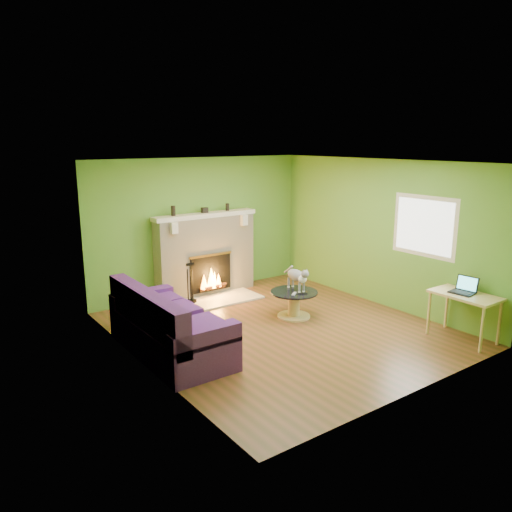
{
  "coord_description": "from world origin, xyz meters",
  "views": [
    {
      "loc": [
        -4.65,
        -5.78,
        2.93
      ],
      "look_at": [
        -0.19,
        0.4,
        1.14
      ],
      "focal_mm": 35.0,
      "sensor_mm": 36.0,
      "label": 1
    }
  ],
  "objects": [
    {
      "name": "sofa",
      "position": [
        -1.86,
        0.21,
        0.37
      ],
      "size": [
        0.97,
        2.14,
        0.96
      ],
      "color": "#481759",
      "rests_on": "floor"
    },
    {
      "name": "ceiling",
      "position": [
        0.0,
        0.0,
        2.6
      ],
      "size": [
        5.0,
        5.0,
        0.0
      ],
      "primitive_type": "plane",
      "rotation": [
        3.14,
        0.0,
        0.0
      ],
      "color": "white",
      "rests_on": "wall_back"
    },
    {
      "name": "hearth",
      "position": [
        0.0,
        1.8,
        0.01
      ],
      "size": [
        1.5,
        0.75,
        0.03
      ],
      "primitive_type": "cube",
      "color": "beige",
      "rests_on": "floor"
    },
    {
      "name": "fireplace",
      "position": [
        0.0,
        2.32,
        0.77
      ],
      "size": [
        2.1,
        0.46,
        1.58
      ],
      "color": "beige",
      "rests_on": "floor"
    },
    {
      "name": "desk",
      "position": [
        1.95,
        -1.9,
        0.62
      ],
      "size": [
        0.56,
        0.96,
        0.71
      ],
      "color": "#D3B771",
      "rests_on": "floor"
    },
    {
      "name": "cat",
      "position": [
        0.61,
        0.36,
        0.66
      ],
      "size": [
        0.33,
        0.7,
        0.42
      ],
      "primitive_type": null,
      "rotation": [
        0.0,
        0.0,
        -0.13
      ],
      "color": "slate",
      "rests_on": "coffee_table"
    },
    {
      "name": "wall_front",
      "position": [
        0.0,
        -2.5,
        1.3
      ],
      "size": [
        5.0,
        0.0,
        5.0
      ],
      "primitive_type": "plane",
      "rotation": [
        -1.57,
        0.0,
        0.0
      ],
      "color": "#5E9631",
      "rests_on": "floor"
    },
    {
      "name": "floor",
      "position": [
        0.0,
        0.0,
        0.0
      ],
      "size": [
        5.0,
        5.0,
        0.0
      ],
      "primitive_type": "plane",
      "color": "#553718",
      "rests_on": "ground"
    },
    {
      "name": "wall_right",
      "position": [
        2.25,
        0.0,
        1.3
      ],
      "size": [
        0.0,
        5.0,
        5.0
      ],
      "primitive_type": "plane",
      "rotation": [
        1.57,
        0.0,
        -1.57
      ],
      "color": "#5E9631",
      "rests_on": "floor"
    },
    {
      "name": "wall_back",
      "position": [
        0.0,
        2.5,
        1.3
      ],
      "size": [
        5.0,
        0.0,
        5.0
      ],
      "primitive_type": "plane",
      "rotation": [
        1.57,
        0.0,
        0.0
      ],
      "color": "#5E9631",
      "rests_on": "floor"
    },
    {
      "name": "mantel_vase_right",
      "position": [
        0.51,
        2.33,
        1.65
      ],
      "size": [
        0.07,
        0.07,
        0.14
      ],
      "primitive_type": "cylinder",
      "color": "black",
      "rests_on": "mantel"
    },
    {
      "name": "remote_silver",
      "position": [
        0.43,
        0.19,
        0.46
      ],
      "size": [
        0.17,
        0.13,
        0.02
      ],
      "primitive_type": "cube",
      "rotation": [
        0.0,
        0.0,
        0.6
      ],
      "color": "gray",
      "rests_on": "coffee_table"
    },
    {
      "name": "mantel",
      "position": [
        0.0,
        2.3,
        1.54
      ],
      "size": [
        2.1,
        0.28,
        0.08
      ],
      "primitive_type": "cube",
      "color": "silver",
      "rests_on": "fireplace"
    },
    {
      "name": "mantel_box",
      "position": [
        0.0,
        2.33,
        1.63
      ],
      "size": [
        0.12,
        0.08,
        0.1
      ],
      "primitive_type": "cube",
      "color": "black",
      "rests_on": "mantel"
    },
    {
      "name": "fire_tools",
      "position": [
        -0.54,
        1.95,
        0.4
      ],
      "size": [
        0.2,
        0.2,
        0.74
      ],
      "primitive_type": null,
      "color": "black",
      "rests_on": "hearth"
    },
    {
      "name": "laptop",
      "position": [
        1.93,
        -1.85,
        0.83
      ],
      "size": [
        0.32,
        0.36,
        0.25
      ],
      "primitive_type": null,
      "rotation": [
        0.0,
        0.0,
        0.11
      ],
      "color": "black",
      "rests_on": "desk"
    },
    {
      "name": "remote_black",
      "position": [
        0.55,
        0.13,
        0.46
      ],
      "size": [
        0.16,
        0.12,
        0.02
      ],
      "primitive_type": "cube",
      "rotation": [
        0.0,
        0.0,
        -0.56
      ],
      "color": "black",
      "rests_on": "coffee_table"
    },
    {
      "name": "window_pane",
      "position": [
        2.23,
        -0.9,
        1.55
      ],
      "size": [
        0.0,
        1.06,
        1.06
      ],
      "primitive_type": "plane",
      "rotation": [
        1.57,
        0.0,
        -1.57
      ],
      "color": "white",
      "rests_on": "wall_right"
    },
    {
      "name": "window_frame",
      "position": [
        2.24,
        -0.9,
        1.55
      ],
      "size": [
        0.0,
        1.2,
        1.2
      ],
      "primitive_type": "plane",
      "rotation": [
        1.57,
        0.0,
        -1.57
      ],
      "color": "silver",
      "rests_on": "wall_right"
    },
    {
      "name": "mantel_vase_left",
      "position": [
        -0.65,
        2.33,
        1.67
      ],
      "size": [
        0.08,
        0.08,
        0.18
      ],
      "primitive_type": "cylinder",
      "color": "black",
      "rests_on": "mantel"
    },
    {
      "name": "coffee_table",
      "position": [
        0.53,
        0.31,
        0.26
      ],
      "size": [
        0.79,
        0.79,
        0.45
      ],
      "color": "#D3B771",
      "rests_on": "floor"
    },
    {
      "name": "wall_left",
      "position": [
        -2.25,
        0.0,
        1.3
      ],
      "size": [
        0.0,
        5.0,
        5.0
      ],
      "primitive_type": "plane",
      "rotation": [
        1.57,
        0.0,
        1.57
      ],
      "color": "#5E9631",
      "rests_on": "floor"
    }
  ]
}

